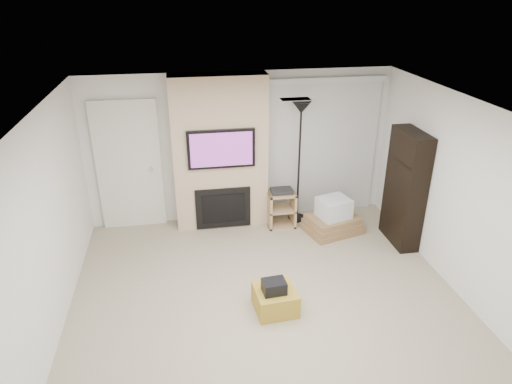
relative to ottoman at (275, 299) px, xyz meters
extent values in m
cube|color=tan|center=(-0.06, -0.15, -0.15)|extent=(5.00, 5.50, 0.00)
cube|color=white|center=(-0.06, -0.15, 2.35)|extent=(5.00, 5.50, 0.00)
cube|color=white|center=(-0.06, 2.60, 1.10)|extent=(5.00, 0.00, 2.50)
cube|color=white|center=(-2.56, -0.15, 1.10)|extent=(0.00, 5.50, 2.50)
cube|color=white|center=(2.44, -0.15, 1.10)|extent=(0.00, 5.50, 2.50)
cube|color=silver|center=(0.34, 0.65, 2.35)|extent=(0.35, 0.18, 0.01)
cube|color=#A78829|center=(0.00, 0.00, 0.00)|extent=(0.54, 0.54, 0.30)
cube|color=black|center=(-0.03, -0.04, 0.23)|extent=(0.30, 0.24, 0.16)
cube|color=#CBAD8B|center=(-0.41, 2.40, 1.10)|extent=(1.50, 0.40, 2.50)
cube|color=black|center=(-0.41, 2.17, 1.25)|extent=(1.05, 0.06, 0.62)
cube|color=#6D2A72|center=(-0.41, 2.14, 1.25)|extent=(0.96, 0.00, 0.54)
cube|color=black|center=(-0.41, 2.19, 0.22)|extent=(0.90, 0.04, 0.70)
cube|color=black|center=(-0.41, 2.17, 0.22)|extent=(0.70, 0.02, 0.50)
cube|color=silver|center=(-1.86, 2.56, 0.92)|extent=(1.02, 0.08, 2.14)
cube|color=beige|center=(-1.86, 2.57, 0.87)|extent=(0.90, 0.05, 2.05)
cylinder|color=silver|center=(-1.52, 2.52, 0.85)|extent=(0.07, 0.06, 0.07)
cube|color=silver|center=(1.34, 2.54, 2.18)|extent=(1.98, 0.10, 0.08)
cube|color=silver|center=(1.34, 2.55, 0.99)|extent=(1.90, 0.03, 2.29)
cylinder|color=black|center=(0.87, 2.29, -0.13)|extent=(0.31, 0.31, 0.03)
cylinder|color=black|center=(0.87, 2.29, 0.83)|extent=(0.03, 0.03, 1.92)
cone|color=black|center=(0.87, 2.29, 1.81)|extent=(0.31, 0.31, 0.20)
cube|color=tan|center=(0.35, 2.14, 0.15)|extent=(0.04, 0.38, 0.60)
cube|color=tan|center=(0.76, 2.14, 0.15)|extent=(0.04, 0.38, 0.60)
cube|color=tan|center=(0.55, 2.14, -0.14)|extent=(0.45, 0.38, 0.03)
cube|color=tan|center=(0.55, 2.14, 0.15)|extent=(0.45, 0.38, 0.03)
cube|color=tan|center=(0.55, 2.14, 0.43)|extent=(0.45, 0.38, 0.03)
cube|color=black|center=(0.55, 2.14, 0.48)|extent=(0.35, 0.25, 0.06)
cube|color=olive|center=(1.35, 1.79, -0.10)|extent=(1.01, 0.86, 0.10)
cube|color=olive|center=(1.35, 1.79, -0.01)|extent=(0.96, 0.81, 0.08)
cube|color=olive|center=(1.35, 1.79, 0.07)|extent=(0.91, 0.76, 0.08)
cube|color=silver|center=(1.35, 1.79, 0.27)|extent=(0.57, 0.54, 0.32)
cube|color=black|center=(2.28, 1.32, 0.75)|extent=(0.30, 0.80, 1.80)
cube|color=black|center=(2.26, 1.32, 0.30)|extent=(0.26, 0.72, 0.02)
cube|color=black|center=(2.26, 1.32, 0.75)|extent=(0.26, 0.72, 0.02)
cube|color=black|center=(2.26, 1.32, 1.20)|extent=(0.26, 0.72, 0.02)
camera|label=1|loc=(-1.02, -4.48, 3.60)|focal=32.00mm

